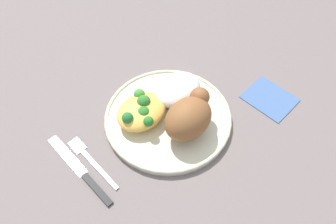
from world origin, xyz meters
name	(u,v)px	position (x,y,z in m)	size (l,w,h in m)	color
ground_plane	(168,120)	(0.00, 0.00, 0.00)	(2.00, 2.00, 0.00)	#6E6160
plate	(168,117)	(0.00, 0.00, 0.01)	(0.26, 0.26, 0.02)	beige
roasted_chicken	(190,116)	(0.01, -0.05, 0.06)	(0.11, 0.08, 0.08)	brown
rice_pile	(178,90)	(0.05, 0.02, 0.04)	(0.10, 0.08, 0.05)	silver
mac_cheese_with_broccoli	(141,111)	(-0.04, 0.03, 0.04)	(0.11, 0.08, 0.05)	#EDB54C
fork	(91,160)	(-0.17, 0.04, 0.00)	(0.02, 0.14, 0.01)	#B2B2B7
knife	(84,174)	(-0.20, 0.02, 0.00)	(0.02, 0.19, 0.01)	black
napkin	(270,98)	(0.19, -0.12, 0.00)	(0.09, 0.10, 0.00)	#47669E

